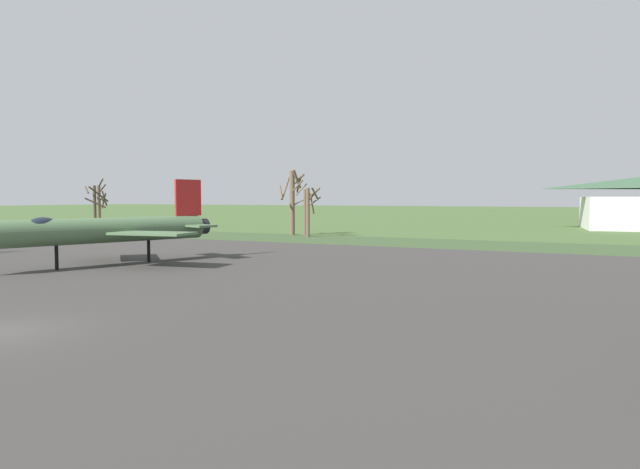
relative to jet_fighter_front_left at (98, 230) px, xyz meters
name	(u,v)px	position (x,y,z in m)	size (l,w,h in m)	color
asphalt_apron	(242,280)	(11.93, -0.92, -2.41)	(107.52, 47.70, 0.05)	#383533
grass_verge_strip	(413,243)	(11.93, 28.93, -2.40)	(167.52, 12.00, 0.06)	#364C2A
jet_fighter_front_left	(98,230)	(0.00, 0.00, 0.00)	(11.91, 17.14, 5.87)	#4C6B47
bare_tree_far_left	(100,205)	(-35.50, 32.51, 1.00)	(1.88, 1.80, 6.51)	brown
bare_tree_left_of_center	(95,204)	(-35.25, 31.42, 1.28)	(3.47, 3.16, 7.25)	#42382D
bare_tree_center	(292,199)	(-4.83, 33.87, 1.98)	(3.40, 3.39, 7.91)	brown
bare_tree_right_of_center	(306,210)	(-3.08, 34.05, 0.64)	(2.88, 2.46, 6.27)	brown
bare_tree_far_right	(308,207)	(-1.40, 31.65, 1.07)	(2.81, 2.79, 6.66)	brown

